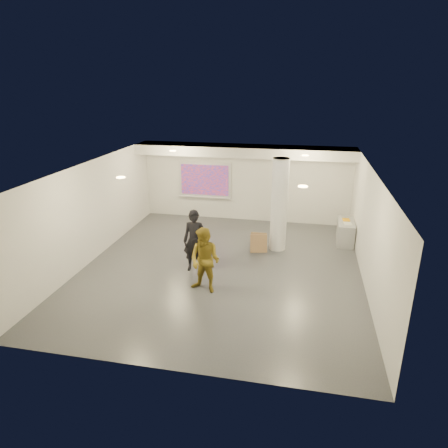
% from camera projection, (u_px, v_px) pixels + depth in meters
% --- Properties ---
extents(floor, '(8.00, 9.00, 0.01)m').
position_uv_depth(floor, '(221.00, 268.00, 11.77)').
color(floor, '#3A3D42').
rests_on(floor, ground).
extents(ceiling, '(8.00, 9.00, 0.01)m').
position_uv_depth(ceiling, '(221.00, 168.00, 10.75)').
color(ceiling, silver).
rests_on(ceiling, floor).
extents(wall_back, '(8.00, 0.01, 3.00)m').
position_uv_depth(wall_back, '(245.00, 183.00, 15.40)').
color(wall_back, silver).
rests_on(wall_back, floor).
extents(wall_front, '(8.00, 0.01, 3.00)m').
position_uv_depth(wall_front, '(169.00, 302.00, 7.11)').
color(wall_front, silver).
rests_on(wall_front, floor).
extents(wall_left, '(0.01, 9.00, 3.00)m').
position_uv_depth(wall_left, '(91.00, 212.00, 12.01)').
color(wall_left, silver).
rests_on(wall_left, floor).
extents(wall_right, '(0.01, 9.00, 3.00)m').
position_uv_depth(wall_right, '(370.00, 230.00, 10.50)').
color(wall_right, silver).
rests_on(wall_right, floor).
extents(soffit_band, '(8.00, 1.10, 0.36)m').
position_uv_depth(soffit_band, '(244.00, 151.00, 14.45)').
color(soffit_band, silver).
rests_on(soffit_band, ceiling).
extents(downlight_nw, '(0.22, 0.22, 0.02)m').
position_uv_depth(downlight_nw, '(173.00, 151.00, 13.48)').
color(downlight_nw, '#FFD582').
rests_on(downlight_nw, ceiling).
extents(downlight_ne, '(0.22, 0.22, 0.02)m').
position_uv_depth(downlight_ne, '(305.00, 155.00, 12.64)').
color(downlight_ne, '#FFD582').
rests_on(downlight_ne, ceiling).
extents(downlight_sw, '(0.22, 0.22, 0.02)m').
position_uv_depth(downlight_sw, '(121.00, 177.00, 9.79)').
color(downlight_sw, '#FFD582').
rests_on(downlight_sw, ceiling).
extents(downlight_se, '(0.22, 0.22, 0.02)m').
position_uv_depth(downlight_se, '(303.00, 186.00, 8.96)').
color(downlight_se, '#FFD582').
rests_on(downlight_se, ceiling).
extents(column, '(0.52, 0.52, 3.00)m').
position_uv_depth(column, '(279.00, 205.00, 12.63)').
color(column, silver).
rests_on(column, floor).
extents(projection_screen, '(2.10, 0.13, 1.42)m').
position_uv_depth(projection_screen, '(205.00, 180.00, 15.65)').
color(projection_screen, silver).
rests_on(projection_screen, wall_back).
extents(credenza, '(0.59, 1.31, 0.75)m').
position_uv_depth(credenza, '(345.00, 232.00, 13.55)').
color(credenza, '#919497').
rests_on(credenza, floor).
extents(papers_stack, '(0.28, 0.35, 0.02)m').
position_uv_depth(papers_stack, '(348.00, 224.00, 13.19)').
color(papers_stack, silver).
rests_on(papers_stack, credenza).
extents(postit_pad, '(0.24, 0.32, 0.03)m').
position_uv_depth(postit_pad, '(346.00, 220.00, 13.52)').
color(postit_pad, '#F3A004').
rests_on(postit_pad, credenza).
extents(cardboard_back, '(0.57, 0.29, 0.59)m').
position_uv_depth(cardboard_back, '(259.00, 244.00, 12.78)').
color(cardboard_back, olive).
rests_on(cardboard_back, floor).
extents(cardboard_front, '(0.52, 0.22, 0.56)m').
position_uv_depth(cardboard_front, '(258.00, 241.00, 13.01)').
color(cardboard_front, olive).
rests_on(cardboard_front, floor).
extents(woman, '(0.69, 0.48, 1.82)m').
position_uv_depth(woman, '(195.00, 241.00, 11.37)').
color(woman, black).
rests_on(woman, floor).
extents(man, '(0.99, 0.86, 1.74)m').
position_uv_depth(man, '(205.00, 261.00, 10.23)').
color(man, olive).
rests_on(man, floor).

